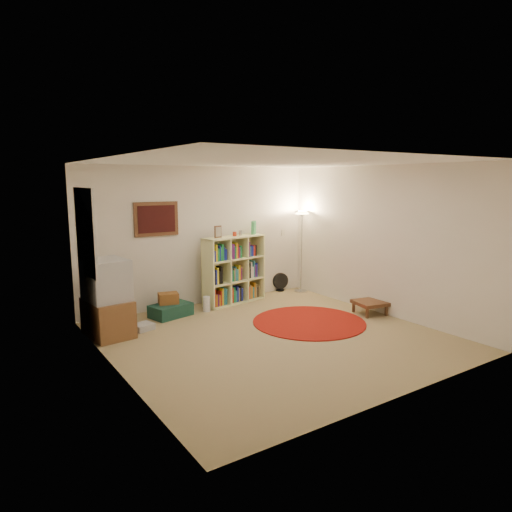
# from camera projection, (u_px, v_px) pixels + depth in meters

# --- Properties ---
(room) EXTENTS (4.54, 4.54, 2.54)m
(room) POSITION_uv_depth(u_px,v_px,m) (268.00, 251.00, 6.43)
(room) COLOR #947F56
(room) RESTS_ON ground
(bookshelf) EXTENTS (1.29, 0.56, 1.49)m
(bookshelf) POSITION_uv_depth(u_px,v_px,m) (233.00, 271.00, 8.39)
(bookshelf) COLOR #FEFFAA
(bookshelf) RESTS_ON ground
(floor_lamp) EXTENTS (0.32, 0.32, 1.65)m
(floor_lamp) POSITION_uv_depth(u_px,v_px,m) (302.00, 225.00, 9.10)
(floor_lamp) COLOR silver
(floor_lamp) RESTS_ON ground
(floor_fan) EXTENTS (0.33, 0.19, 0.38)m
(floor_fan) POSITION_uv_depth(u_px,v_px,m) (280.00, 282.00, 9.36)
(floor_fan) COLOR black
(floor_fan) RESTS_ON ground
(tv_stand) EXTENTS (0.63, 0.83, 1.13)m
(tv_stand) POSITION_uv_depth(u_px,v_px,m) (107.00, 299.00, 6.59)
(tv_stand) COLOR brown
(tv_stand) RESTS_ON ground
(dvd_box) EXTENTS (0.34, 0.31, 0.10)m
(dvd_box) POSITION_uv_depth(u_px,v_px,m) (143.00, 327.00, 6.92)
(dvd_box) COLOR #B0AFB4
(dvd_box) RESTS_ON ground
(suitcase) EXTENTS (0.73, 0.56, 0.21)m
(suitcase) POSITION_uv_depth(u_px,v_px,m) (171.00, 310.00, 7.61)
(suitcase) COLOR #15392F
(suitcase) RESTS_ON ground
(wicker_basket) EXTENTS (0.36, 0.29, 0.18)m
(wicker_basket) POSITION_uv_depth(u_px,v_px,m) (168.00, 298.00, 7.61)
(wicker_basket) COLOR brown
(wicker_basket) RESTS_ON suitcase
(paper_towel) EXTENTS (0.16, 0.16, 0.26)m
(paper_towel) POSITION_uv_depth(u_px,v_px,m) (207.00, 304.00, 7.90)
(paper_towel) COLOR white
(paper_towel) RESTS_ON ground
(red_rug) EXTENTS (1.80, 1.80, 0.02)m
(red_rug) POSITION_uv_depth(u_px,v_px,m) (309.00, 322.00, 7.30)
(red_rug) COLOR maroon
(red_rug) RESTS_ON ground
(side_table) EXTENTS (0.57, 0.57, 0.22)m
(side_table) POSITION_uv_depth(u_px,v_px,m) (370.00, 303.00, 7.74)
(side_table) COLOR #4E2C1B
(side_table) RESTS_ON ground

